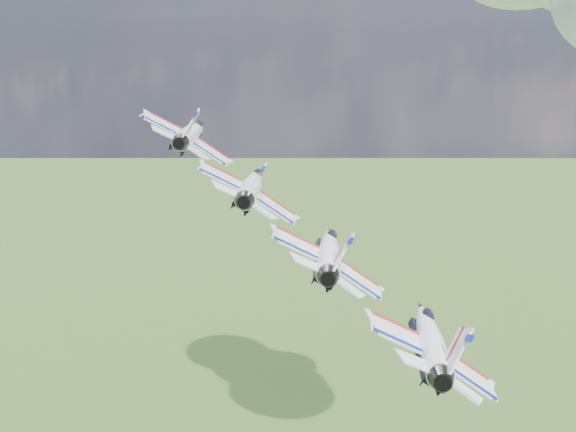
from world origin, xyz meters
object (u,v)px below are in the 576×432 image
(jet_1, at_px, (252,185))
(jet_2, at_px, (329,251))
(jet_0, at_px, (192,133))
(jet_3, at_px, (430,338))

(jet_1, xyz_separation_m, jet_2, (9.24, -7.27, -3.33))
(jet_0, distance_m, jet_2, 24.44)
(jet_0, bearing_deg, jet_1, -53.04)
(jet_0, distance_m, jet_3, 36.66)
(jet_0, xyz_separation_m, jet_3, (27.73, -21.80, -9.99))
(jet_0, relative_size, jet_1, 1.00)
(jet_1, relative_size, jet_2, 1.00)
(jet_2, relative_size, jet_3, 1.00)
(jet_2, distance_m, jet_3, 12.22)
(jet_0, relative_size, jet_2, 1.00)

